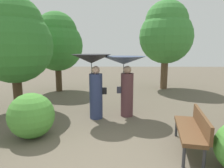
% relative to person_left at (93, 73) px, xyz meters
% --- Properties ---
extents(ground_plane, '(40.00, 40.00, 0.00)m').
position_rel_person_left_xyz_m(ground_plane, '(0.55, -2.23, -1.41)').
color(ground_plane, brown).
extents(person_left, '(1.17, 1.17, 1.96)m').
position_rel_person_left_xyz_m(person_left, '(0.00, 0.00, 0.00)').
color(person_left, navy).
rests_on(person_left, ground).
extents(person_right, '(1.35, 1.35, 1.90)m').
position_rel_person_left_xyz_m(person_right, '(0.95, 0.23, 0.02)').
color(person_right, '#563338').
rests_on(person_right, ground).
extents(park_bench, '(0.77, 1.57, 0.83)m').
position_rel_person_left_xyz_m(park_bench, '(2.28, -1.95, -0.89)').
color(park_bench, '#38383D').
rests_on(park_bench, ground).
extents(tree_near_left, '(2.48, 2.48, 3.84)m').
position_rel_person_left_xyz_m(tree_near_left, '(-2.64, 0.61, 1.03)').
color(tree_near_left, '#42301E').
rests_on(tree_near_left, ground).
extents(tree_mid_left, '(2.50, 2.50, 3.89)m').
position_rel_person_left_xyz_m(tree_mid_left, '(-2.20, 3.93, 1.07)').
color(tree_mid_left, '#42301E').
rests_on(tree_mid_left, ground).
extents(tree_mid_right, '(2.76, 2.76, 4.56)m').
position_rel_person_left_xyz_m(tree_mid_right, '(3.27, 4.67, 1.55)').
color(tree_mid_right, brown).
rests_on(tree_mid_right, ground).
extents(bush_path_right, '(1.09, 1.09, 1.09)m').
position_rel_person_left_xyz_m(bush_path_right, '(-1.35, -1.36, -0.86)').
color(bush_path_right, '#4C9338').
rests_on(bush_path_right, ground).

